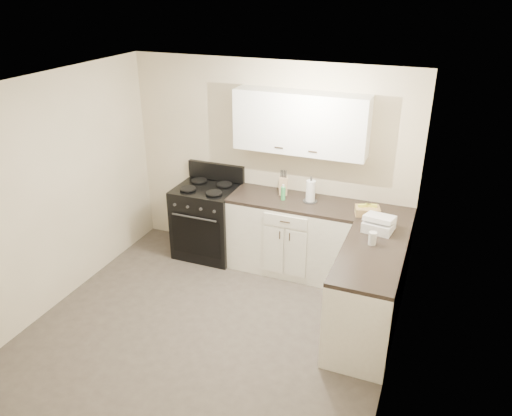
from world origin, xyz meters
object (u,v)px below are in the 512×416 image
at_px(knife_block, 283,186).
at_px(stove, 208,222).
at_px(paper_towel, 311,191).
at_px(countertop_grill, 379,226).
at_px(wicker_basket, 367,211).

bearing_deg(knife_block, stove, 170.45).
distance_m(paper_towel, countertop_grill, 0.98).
height_order(knife_block, paper_towel, paper_towel).
bearing_deg(stove, wicker_basket, -1.43).
bearing_deg(wicker_basket, countertop_grill, -62.65).
xyz_separation_m(stove, wicker_basket, (2.02, -0.05, 0.52)).
distance_m(knife_block, wicker_basket, 1.08).
relative_size(stove, paper_towel, 3.60).
height_order(stove, countertop_grill, countertop_grill).
relative_size(knife_block, countertop_grill, 0.75).
bearing_deg(countertop_grill, paper_towel, 160.45).
height_order(paper_towel, countertop_grill, paper_towel).
bearing_deg(knife_block, countertop_grill, -41.63).
bearing_deg(paper_towel, wicker_basket, -9.14).
bearing_deg(countertop_grill, wicker_basket, 125.38).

